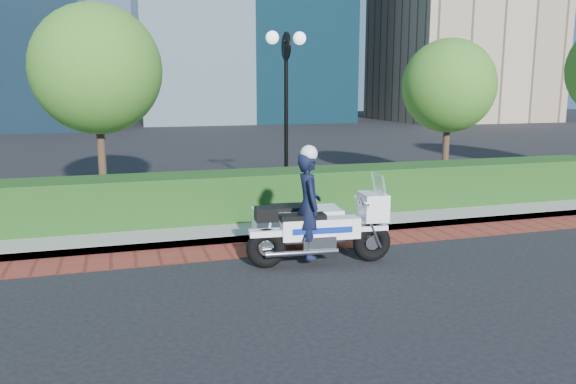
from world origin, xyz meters
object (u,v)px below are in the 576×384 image
object	(u,v)px
lamppost	(286,89)
tree_b	(96,70)
tree_c	(449,86)
police_motorcycle	(309,220)

from	to	relation	value
lamppost	tree_b	world-z (taller)	tree_b
tree_c	tree_b	bearing A→B (deg)	180.00
tree_b	tree_c	xyz separation A→B (m)	(10.00, -0.00, -0.39)
police_motorcycle	lamppost	bearing A→B (deg)	83.72
lamppost	police_motorcycle	size ratio (longest dim) A/B	1.65
lamppost	tree_c	xyz separation A→B (m)	(5.50, 1.30, 0.09)
lamppost	police_motorcycle	xyz separation A→B (m)	(-0.96, -4.56, -2.25)
tree_b	tree_c	size ratio (longest dim) A/B	1.14
tree_b	police_motorcycle	size ratio (longest dim) A/B	1.92
tree_b	police_motorcycle	distance (m)	7.37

